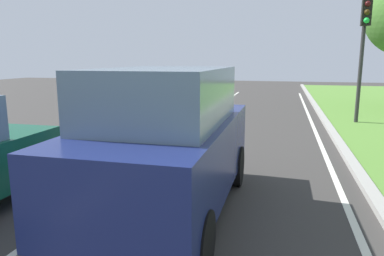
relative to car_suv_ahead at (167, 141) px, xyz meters
The scene contains 6 objects.
ground_plane 5.62m from the car_suv_ahead, 98.35° to the left, with size 60.00×60.00×0.00m, color #383533.
lane_line_center 5.76m from the car_suv_ahead, 105.40° to the left, with size 0.12×32.00×0.01m, color silver.
lane_line_right_edge 6.23m from the car_suv_ahead, 62.76° to the left, with size 0.12×32.00×0.01m, color silver.
curb_right 6.46m from the car_suv_ahead, 58.75° to the left, with size 0.24×48.00×0.12m, color #9E9B93.
car_suv_ahead is the anchor object (origin of this frame).
traffic_light_near_right 10.47m from the car_suv_ahead, 64.63° to the left, with size 0.32×0.50×4.60m.
Camera 1 is at (2.49, 3.44, 2.41)m, focal length 33.71 mm.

